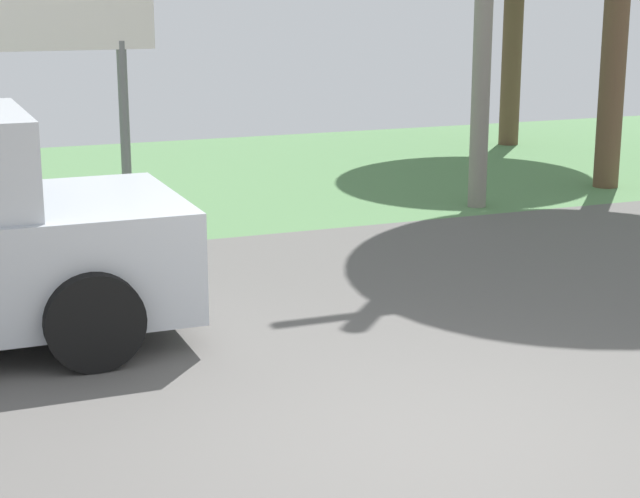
{
  "coord_description": "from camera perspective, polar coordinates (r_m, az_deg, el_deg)",
  "views": [
    {
      "loc": [
        -2.93,
        -5.42,
        2.82
      ],
      "look_at": [
        -0.35,
        1.0,
        1.1
      ],
      "focal_mm": 59.26,
      "sensor_mm": 36.0,
      "label": 1
    }
  ],
  "objects": [
    {
      "name": "roadside_billboard",
      "position": [
        12.83,
        -14.81,
        12.31
      ],
      "size": [
        2.6,
        0.12,
        3.5
      ],
      "color": "slate",
      "rests_on": "ground_plane"
    },
    {
      "name": "ground_plane",
      "position": [
        9.31,
        -2.47,
        -3.99
      ],
      "size": [
        40.0,
        22.0,
        0.2
      ],
      "color": "#565451"
    }
  ]
}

